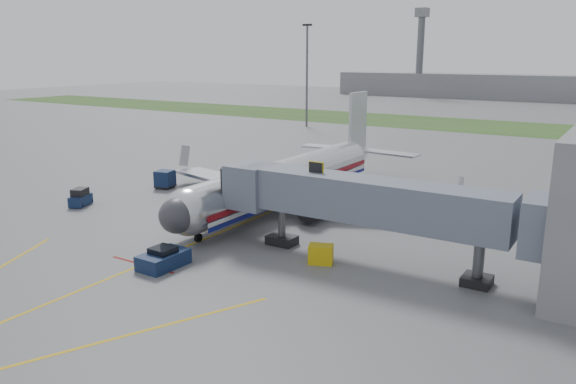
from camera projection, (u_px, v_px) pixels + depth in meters
The scene contains 16 objects.
ground at pixel (181, 249), 43.06m from camera, with size 400.00×400.00×0.00m, color #565659.
grass_strip at pixel (479, 126), 116.94m from camera, with size 300.00×25.00×0.01m, color #2D4C1E.
apron_markings at pixel (104, 280), 36.99m from camera, with size 21.52×50.00×0.01m.
airliner at pixel (287, 179), 54.95m from camera, with size 32.10×35.67×10.25m.
jet_bridge at pixel (364, 201), 39.43m from camera, with size 25.30×4.00×6.90m.
light_mast_left at pixel (307, 73), 113.52m from camera, with size 2.00×0.44×20.40m.
distant_terminal at pixel (510, 87), 186.84m from camera, with size 120.00×14.00×8.00m, color slate.
control_tower at pixel (420, 46), 195.12m from camera, with size 4.00×4.00×30.00m.
pushback_tug at pixel (163, 259), 39.21m from camera, with size 2.19×3.52×1.45m.
baggage_tug at pixel (80, 198), 55.09m from camera, with size 2.15×2.80×1.74m.
baggage_cart_a at pixel (165, 179), 62.37m from camera, with size 2.22×2.22×1.96m.
baggage_cart_b at pixel (217, 192), 57.13m from camera, with size 2.06×2.06×1.67m.
baggage_cart_c at pixel (166, 179), 62.79m from camera, with size 1.76×1.76×1.81m.
belt_loader at pixel (240, 207), 53.06m from camera, with size 1.89×4.06×1.92m.
ground_power_cart at pixel (321, 254), 39.87m from camera, with size 2.02×1.70×1.37m.
ramp_worker at pixel (167, 214), 48.91m from camera, with size 0.67×0.44×1.85m, color #9ECF18.
Camera 1 is at (28.74, -30.08, 14.50)m, focal length 35.00 mm.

